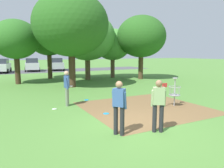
# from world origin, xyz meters

# --- Properties ---
(ground_plane) EXTENTS (160.00, 160.00, 0.00)m
(ground_plane) POSITION_xyz_m (0.00, 0.00, 0.00)
(ground_plane) COLOR #518438
(dirt_tee_pad) EXTENTS (5.38, 5.13, 0.01)m
(dirt_tee_pad) POSITION_xyz_m (1.89, 2.10, 0.00)
(dirt_tee_pad) COLOR brown
(dirt_tee_pad) RESTS_ON ground
(disc_golf_basket) EXTENTS (0.98, 0.58, 1.39)m
(disc_golf_basket) POSITION_xyz_m (3.31, 1.71, 0.75)
(disc_golf_basket) COLOR #9E9EA3
(disc_golf_basket) RESTS_ON ground
(player_foreground_watching) EXTENTS (0.45, 0.49, 1.71)m
(player_foreground_watching) POSITION_xyz_m (-1.23, 4.15, 0.97)
(player_foreground_watching) COLOR slate
(player_foreground_watching) RESTS_ON ground
(player_throwing) EXTENTS (0.45, 0.47, 1.71)m
(player_throwing) POSITION_xyz_m (-0.83, -0.27, 0.97)
(player_throwing) COLOR #232328
(player_throwing) RESTS_ON ground
(player_waiting_left) EXTENTS (0.49, 0.45, 1.71)m
(player_waiting_left) POSITION_xyz_m (0.41, -0.64, 0.97)
(player_waiting_left) COLOR #232328
(player_waiting_left) RESTS_ON ground
(frisbee_near_basket) EXTENTS (0.25, 0.25, 0.02)m
(frisbee_near_basket) POSITION_xyz_m (-0.17, 2.01, 0.01)
(frisbee_near_basket) COLOR #1E93DB
(frisbee_near_basket) RESTS_ON ground
(frisbee_by_tee) EXTENTS (0.21, 0.21, 0.02)m
(frisbee_by_tee) POSITION_xyz_m (-1.95, 3.79, 0.01)
(frisbee_by_tee) COLOR white
(frisbee_by_tee) RESTS_ON ground
(frisbee_mid_grass) EXTENTS (0.24, 0.24, 0.02)m
(frisbee_mid_grass) POSITION_xyz_m (0.04, 4.90, 0.01)
(frisbee_mid_grass) COLOR #1E93DB
(frisbee_mid_grass) RESTS_ON ground
(tree_near_left) EXTENTS (5.31, 5.31, 6.37)m
(tree_near_left) POSITION_xyz_m (3.44, 13.47, 4.10)
(tree_near_left) COLOR brown
(tree_near_left) RESTS_ON ground
(tree_near_right) EXTENTS (5.53, 5.53, 6.99)m
(tree_near_right) POSITION_xyz_m (0.73, 9.67, 4.62)
(tree_near_right) COLOR #422D1E
(tree_near_right) RESTS_ON ground
(tree_mid_left) EXTENTS (4.74, 4.74, 6.16)m
(tree_mid_left) POSITION_xyz_m (8.29, 11.52, 4.13)
(tree_mid_left) COLOR #4C3823
(tree_mid_left) RESTS_ON ground
(tree_mid_center) EXTENTS (3.94, 3.94, 5.66)m
(tree_mid_center) POSITION_xyz_m (0.36, 16.01, 3.96)
(tree_mid_center) COLOR #4C3823
(tree_mid_center) RESTS_ON ground
(tree_far_center) EXTENTS (3.76, 3.76, 5.26)m
(tree_far_center) POSITION_xyz_m (-2.80, 13.34, 3.64)
(tree_far_center) COLOR #422D1E
(tree_far_center) RESTS_ON ground
(tree_far_right) EXTENTS (3.81, 3.81, 5.06)m
(tree_far_right) POSITION_xyz_m (6.46, 14.03, 3.42)
(tree_far_right) COLOR brown
(tree_far_right) RESTS_ON ground
(parking_lot_strip) EXTENTS (36.00, 6.00, 0.01)m
(parking_lot_strip) POSITION_xyz_m (0.00, 25.74, 0.00)
(parking_lot_strip) COLOR #4C4C51
(parking_lot_strip) RESTS_ON ground
(parked_car_center_left) EXTENTS (2.51, 4.45, 1.84)m
(parked_car_center_left) POSITION_xyz_m (-3.95, 25.57, 0.92)
(parked_car_center_left) COLOR silver
(parked_car_center_left) RESTS_ON ground
(parked_car_center_right) EXTENTS (2.32, 4.37, 1.84)m
(parked_car_center_right) POSITION_xyz_m (-0.04, 26.51, 0.92)
(parked_car_center_right) COLOR silver
(parked_car_center_right) RESTS_ON ground
(parked_car_rightmost) EXTENTS (2.37, 4.39, 1.84)m
(parked_car_rightmost) POSITION_xyz_m (3.39, 26.36, 0.92)
(parked_car_rightmost) COLOR #B2B7BC
(parked_car_rightmost) RESTS_ON ground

